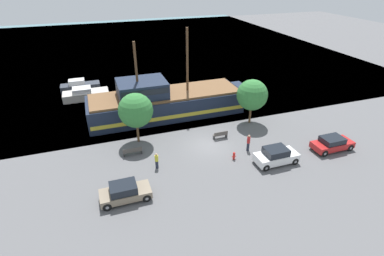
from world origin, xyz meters
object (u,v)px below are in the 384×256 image
at_px(pedestrian_walking_near, 248,143).
at_px(moored_boat_dockside, 86,94).
at_px(parked_car_curb_front, 332,143).
at_px(parked_car_curb_mid, 276,156).
at_px(pirate_ship, 164,102).
at_px(pedestrian_walking_far, 157,161).
at_px(bench_promenade_west, 220,135).
at_px(fire_hydrant, 234,155).
at_px(moored_boat_outer, 80,87).
at_px(bench_promenade_east, 133,151).
at_px(parked_car_curb_rear, 125,192).

bearing_deg(pedestrian_walking_near, moored_boat_dockside, 127.83).
height_order(parked_car_curb_front, parked_car_curb_mid, parked_car_curb_mid).
distance_m(pirate_ship, pedestrian_walking_near, 12.08).
distance_m(parked_car_curb_front, pedestrian_walking_far, 17.29).
distance_m(moored_boat_dockside, pedestrian_walking_far, 19.70).
height_order(pirate_ship, bench_promenade_west, pirate_ship).
relative_size(pirate_ship, fire_hydrant, 25.73).
bearing_deg(parked_car_curb_mid, pedestrian_walking_near, 116.87).
bearing_deg(parked_car_curb_front, moored_boat_outer, 133.27).
bearing_deg(pedestrian_walking_near, bench_promenade_east, 165.32).
distance_m(parked_car_curb_mid, bench_promenade_east, 13.51).
bearing_deg(parked_car_curb_rear, pirate_ship, 64.03).
height_order(parked_car_curb_front, pedestrian_walking_far, pedestrian_walking_far).
bearing_deg(bench_promenade_east, moored_boat_outer, 103.05).
bearing_deg(pedestrian_walking_far, bench_promenade_west, 21.36).
distance_m(parked_car_curb_mid, parked_car_curb_rear, 13.84).
xyz_separation_m(pirate_ship, bench_promenade_west, (4.13, -7.57, -1.29)).
bearing_deg(parked_car_curb_rear, moored_boat_outer, 96.62).
bearing_deg(pirate_ship, parked_car_curb_mid, -61.88).
xyz_separation_m(moored_boat_outer, parked_car_curb_rear, (2.95, -25.38, 0.02)).
distance_m(pirate_ship, moored_boat_dockside, 12.34).
relative_size(pirate_ship, moored_boat_dockside, 3.29).
relative_size(parked_car_curb_rear, fire_hydrant, 5.12).
relative_size(parked_car_curb_mid, bench_promenade_east, 2.19).
distance_m(moored_boat_outer, parked_car_curb_rear, 25.55).
relative_size(parked_car_curb_front, parked_car_curb_rear, 1.05).
height_order(pirate_ship, pedestrian_walking_far, pirate_ship).
distance_m(pirate_ship, parked_car_curb_front, 19.00).
distance_m(parked_car_curb_rear, bench_promenade_west, 12.49).
distance_m(bench_promenade_west, pedestrian_walking_near, 3.47).
height_order(pirate_ship, fire_hydrant, pirate_ship).
bearing_deg(parked_car_curb_rear, pedestrian_walking_far, 44.77).
bearing_deg(bench_promenade_east, parked_car_curb_mid, -24.46).
distance_m(moored_boat_outer, bench_promenade_east, 19.86).
bearing_deg(fire_hydrant, parked_car_curb_front, -9.36).
relative_size(moored_boat_outer, parked_car_curb_rear, 1.38).
xyz_separation_m(parked_car_curb_mid, bench_promenade_west, (-3.00, 5.77, -0.35)).
bearing_deg(parked_car_curb_front, bench_promenade_west, 149.57).
bearing_deg(moored_boat_outer, moored_boat_dockside, -78.48).
bearing_deg(moored_boat_dockside, parked_car_curb_front, -43.56).
height_order(pedestrian_walking_near, pedestrian_walking_far, pedestrian_walking_near).
height_order(fire_hydrant, bench_promenade_west, bench_promenade_west).
relative_size(pirate_ship, moored_boat_outer, 3.64).
bearing_deg(pedestrian_walking_near, parked_car_curb_front, -17.96).
bearing_deg(fire_hydrant, moored_boat_dockside, 122.65).
relative_size(moored_boat_dockside, parked_car_curb_rear, 1.53).
bearing_deg(fire_hydrant, pedestrian_walking_near, 25.25).
xyz_separation_m(pirate_ship, bench_promenade_east, (-5.17, -7.74, -1.28)).
distance_m(pedestrian_walking_near, pedestrian_walking_far, 9.17).
distance_m(moored_boat_dockside, parked_car_curb_mid, 27.05).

